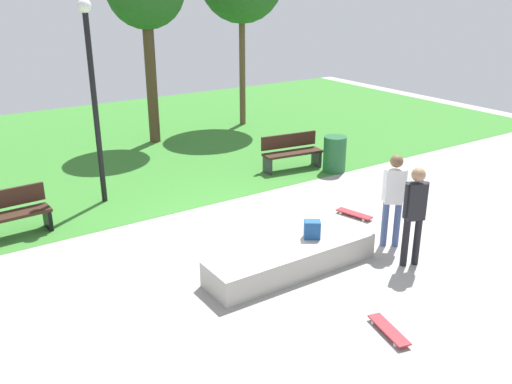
# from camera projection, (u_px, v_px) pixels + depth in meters

# --- Properties ---
(ground_plane) EXTENTS (28.00, 28.00, 0.00)m
(ground_plane) POSITION_uv_depth(u_px,v_px,m) (258.00, 239.00, 10.57)
(ground_plane) COLOR #9E9993
(grass_lawn) EXTENTS (26.60, 11.97, 0.01)m
(grass_lawn) POSITION_uv_depth(u_px,v_px,m) (111.00, 144.00, 16.79)
(grass_lawn) COLOR #387A2D
(grass_lawn) RESTS_ON ground_plane
(concrete_ledge) EXTENTS (3.08, 0.82, 0.44)m
(concrete_ledge) POSITION_uv_depth(u_px,v_px,m) (292.00, 259.00, 9.34)
(concrete_ledge) COLOR #A8A59E
(concrete_ledge) RESTS_ON ground_plane
(backpack_on_ledge) EXTENTS (0.34, 0.32, 0.32)m
(backpack_on_ledge) POSITION_uv_depth(u_px,v_px,m) (312.00, 229.00, 9.55)
(backpack_on_ledge) COLOR #1E4C8C
(backpack_on_ledge) RESTS_ON concrete_ledge
(skater_performing_trick) EXTENTS (0.41, 0.30, 1.78)m
(skater_performing_trick) POSITION_uv_depth(u_px,v_px,m) (415.00, 209.00, 9.25)
(skater_performing_trick) COLOR black
(skater_performing_trick) RESTS_ON ground_plane
(skater_watching) EXTENTS (0.37, 0.36, 1.77)m
(skater_watching) POSITION_uv_depth(u_px,v_px,m) (394.00, 193.00, 9.94)
(skater_watching) COLOR #3F5184
(skater_watching) RESTS_ON ground_plane
(skateboard_by_ledge) EXTENTS (0.38, 0.82, 0.08)m
(skateboard_by_ledge) POSITION_uv_depth(u_px,v_px,m) (389.00, 330.00, 7.70)
(skateboard_by_ledge) COLOR #A5262D
(skateboard_by_ledge) RESTS_ON ground_plane
(skateboard_spare) EXTENTS (0.39, 0.82, 0.08)m
(skateboard_spare) POSITION_uv_depth(u_px,v_px,m) (354.00, 214.00, 11.56)
(skateboard_spare) COLOR #A5262D
(skateboard_spare) RESTS_ON ground_plane
(park_bench_center_lawn) EXTENTS (1.62, 0.55, 0.91)m
(park_bench_center_lawn) POSITION_uv_depth(u_px,v_px,m) (6.00, 214.00, 10.51)
(park_bench_center_lawn) COLOR #331E14
(park_bench_center_lawn) RESTS_ON ground_plane
(park_bench_far_right) EXTENTS (1.65, 0.68, 0.91)m
(park_bench_far_right) POSITION_uv_depth(u_px,v_px,m) (291.00, 151.00, 14.39)
(park_bench_far_right) COLOR #331E14
(park_bench_far_right) RESTS_ON ground_plane
(lamp_post) EXTENTS (0.28, 0.28, 4.31)m
(lamp_post) POSITION_uv_depth(u_px,v_px,m) (93.00, 85.00, 11.48)
(lamp_post) COLOR black
(lamp_post) RESTS_ON ground_plane
(trash_bin) EXTENTS (0.58, 0.58, 0.93)m
(trash_bin) POSITION_uv_depth(u_px,v_px,m) (335.00, 154.00, 14.20)
(trash_bin) COLOR #1E592D
(trash_bin) RESTS_ON ground_plane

